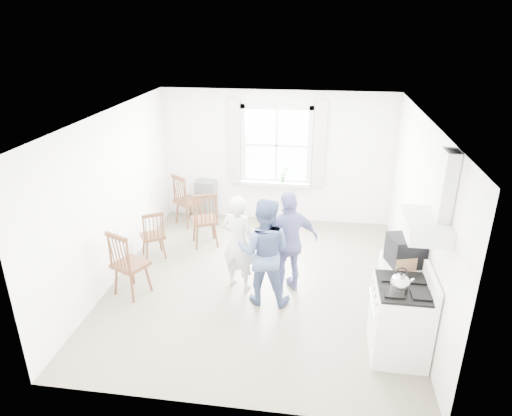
{
  "coord_description": "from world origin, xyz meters",
  "views": [
    {
      "loc": [
        0.84,
        -6.08,
        3.84
      ],
      "look_at": [
        -0.07,
        0.2,
        1.18
      ],
      "focal_mm": 32.0,
      "sensor_mm": 36.0,
      "label": 1
    }
  ],
  "objects": [
    {
      "name": "potted_plant",
      "position": [
        0.17,
        2.36,
        1.01
      ],
      "size": [
        0.23,
        0.23,
        0.32
      ],
      "primitive_type": "imported",
      "rotation": [
        0.0,
        0.0,
        0.41
      ],
      "color": "#2E6733",
      "rests_on": "window_assembly"
    },
    {
      "name": "window_assembly",
      "position": [
        0.0,
        2.45,
        1.46
      ],
      "size": [
        1.88,
        0.24,
        1.7
      ],
      "color": "white",
      "rests_on": "room_shell"
    },
    {
      "name": "person_left",
      "position": [
        -0.28,
        -0.15,
        0.75
      ],
      "size": [
        0.7,
        0.7,
        1.49
      ],
      "primitive_type": "imported",
      "rotation": [
        0.0,
        0.0,
        2.79
      ],
      "color": "silver",
      "rests_on": "ground"
    },
    {
      "name": "gas_stove",
      "position": [
        1.91,
        -1.35,
        0.48
      ],
      "size": [
        0.68,
        0.76,
        1.12
      ],
      "color": "white",
      "rests_on": "ground"
    },
    {
      "name": "windsor_chair_c",
      "position": [
        -1.85,
        0.48,
        0.54
      ],
      "size": [
        0.51,
        0.51,
        0.88
      ],
      "color": "#462716",
      "rests_on": "ground"
    },
    {
      "name": "room_shell",
      "position": [
        0.0,
        0.0,
        1.3
      ],
      "size": [
        4.62,
        5.12,
        2.64
      ],
      "color": "gray",
      "rests_on": "ground"
    },
    {
      "name": "stereo_stack",
      "position": [
        2.0,
        -0.7,
        1.09
      ],
      "size": [
        0.52,
        0.49,
        0.38
      ],
      "color": "black",
      "rests_on": "low_cabinet"
    },
    {
      "name": "windsor_chair_d",
      "position": [
        -1.76,
        1.91,
        0.64
      ],
      "size": [
        0.61,
        0.61,
        1.05
      ],
      "color": "#462716",
      "rests_on": "ground"
    },
    {
      "name": "windsor_chair_a",
      "position": [
        -1.1,
        1.05,
        0.64
      ],
      "size": [
        0.58,
        0.57,
        1.05
      ],
      "color": "#462716",
      "rests_on": "ground"
    },
    {
      "name": "range_hood",
      "position": [
        2.07,
        -1.35,
        1.9
      ],
      "size": [
        0.45,
        0.76,
        0.94
      ],
      "color": "silver",
      "rests_on": "room_shell"
    },
    {
      "name": "low_cabinet",
      "position": [
        1.98,
        -0.65,
        0.45
      ],
      "size": [
        0.5,
        0.55,
        0.9
      ],
      "primitive_type": "cube",
      "color": "silver",
      "rests_on": "ground"
    },
    {
      "name": "cardboard_box",
      "position": [
        1.96,
        -0.83,
        0.99
      ],
      "size": [
        0.31,
        0.26,
        0.18
      ],
      "primitive_type": "cube",
      "rotation": [
        0.0,
        0.0,
        0.27
      ],
      "color": "#9B714B",
      "rests_on": "low_cabinet"
    },
    {
      "name": "shelf_unit",
      "position": [
        -1.4,
        2.33,
        0.4
      ],
      "size": [
        0.4,
        0.3,
        0.8
      ],
      "primitive_type": "cube",
      "color": "slate",
      "rests_on": "ground"
    },
    {
      "name": "person_right",
      "position": [
        0.46,
        -0.11,
        0.79
      ],
      "size": [
        1.26,
        1.26,
        1.58
      ],
      "primitive_type": "imported",
      "rotation": [
        0.0,
        0.0,
        3.64
      ],
      "color": "navy",
      "rests_on": "ground"
    },
    {
      "name": "windsor_chair_b",
      "position": [
        -1.87,
        -0.65,
        0.64
      ],
      "size": [
        0.59,
        0.58,
        1.06
      ],
      "color": "#462716",
      "rests_on": "ground"
    },
    {
      "name": "kettle",
      "position": [
        1.82,
        -1.45,
        1.05
      ],
      "size": [
        0.22,
        0.22,
        0.31
      ],
      "color": "silver",
      "rests_on": "gas_stove"
    },
    {
      "name": "person_mid",
      "position": [
        0.14,
        -0.46,
        0.8
      ],
      "size": [
        0.8,
        0.8,
        1.6
      ],
      "primitive_type": "imported",
      "rotation": [
        0.0,
        0.0,
        3.11
      ],
      "color": "#495B88",
      "rests_on": "ground"
    }
  ]
}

